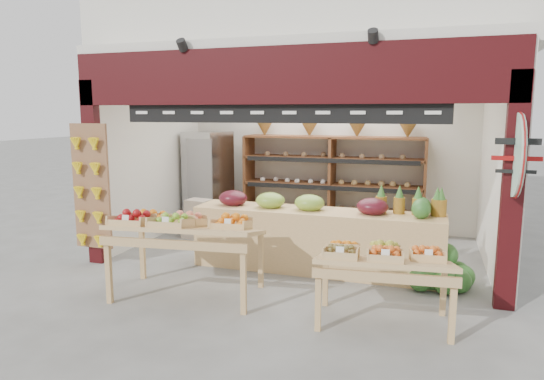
{
  "coord_description": "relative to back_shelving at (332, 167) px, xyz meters",
  "views": [
    {
      "loc": [
        1.89,
        -6.85,
        2.2
      ],
      "look_at": [
        -0.31,
        -0.2,
        1.08
      ],
      "focal_mm": 32.0,
      "sensor_mm": 36.0,
      "label": 1
    }
  ],
  "objects": [
    {
      "name": "watermelon_pile",
      "position": [
        1.92,
        -2.51,
        -1.0
      ],
      "size": [
        0.81,
        0.76,
        0.57
      ],
      "color": "#1C4717",
      "rests_on": "ground"
    },
    {
      "name": "ground",
      "position": [
        -0.16,
        -1.93,
        -1.21
      ],
      "size": [
        60.0,
        60.0,
        0.0
      ],
      "primitive_type": "plane",
      "color": "slate",
      "rests_on": "ground"
    },
    {
      "name": "banana_board",
      "position": [
        -2.89,
        -3.1,
        -0.09
      ],
      "size": [
        0.6,
        0.15,
        1.8
      ],
      "color": "brown",
      "rests_on": "ground"
    },
    {
      "name": "cardboard_stack",
      "position": [
        -1.92,
        -1.24,
        -0.95
      ],
      "size": [
        1.03,
        0.75,
        0.69
      ],
      "color": "beige",
      "rests_on": "ground"
    },
    {
      "name": "display_table_right",
      "position": [
        1.26,
        -3.79,
        -0.5
      ],
      "size": [
        1.48,
        0.92,
        0.92
      ],
      "color": "tan",
      "rests_on": "ground"
    },
    {
      "name": "refrigerator",
      "position": [
        -2.34,
        -0.38,
        -0.29
      ],
      "size": [
        0.87,
        0.87,
        1.84
      ],
      "primitive_type": "cube",
      "rotation": [
        0.0,
        0.0,
        -0.25
      ],
      "color": "#AFB1B6",
      "rests_on": "ground"
    },
    {
      "name": "mid_counter",
      "position": [
        0.24,
        -2.34,
        -0.73
      ],
      "size": [
        3.45,
        0.68,
        1.08
      ],
      "color": "tan",
      "rests_on": "ground"
    },
    {
      "name": "display_table_left",
      "position": [
        -1.13,
        -3.72,
        -0.35
      ],
      "size": [
        1.83,
        1.16,
        1.09
      ],
      "color": "tan",
      "rests_on": "ground"
    },
    {
      "name": "gift_sign",
      "position": [
        2.59,
        -3.07,
        0.54
      ],
      "size": [
        0.04,
        0.93,
        0.92
      ],
      "color": "silver",
      "rests_on": "ground"
    },
    {
      "name": "shop_structure",
      "position": [
        -0.16,
        -0.31,
        2.71
      ],
      "size": [
        6.36,
        5.12,
        5.4
      ],
      "color": "silver",
      "rests_on": "ground"
    },
    {
      "name": "back_shelving",
      "position": [
        0.0,
        0.0,
        0.0
      ],
      "size": [
        3.34,
        0.55,
        2.03
      ],
      "color": "brown",
      "rests_on": "ground"
    }
  ]
}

